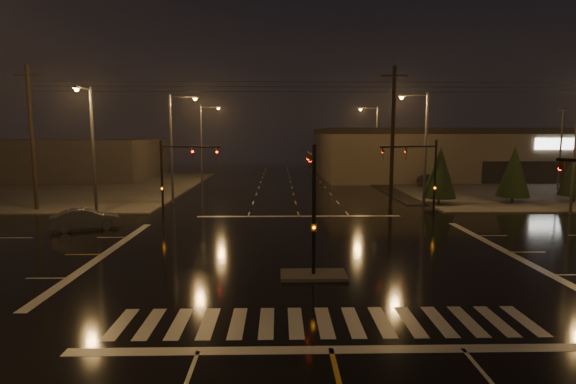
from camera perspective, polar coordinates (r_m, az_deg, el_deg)
ground at (r=24.70m, az=2.53°, el=-7.78°), size 140.00×140.00×0.00m
sidewalk_ne at (r=62.68m, az=29.08°, el=0.63°), size 36.00×36.00×0.12m
sidewalk_nw at (r=61.17m, az=-28.86°, el=0.50°), size 36.00×36.00×0.12m
median_island at (r=20.85m, az=3.24°, el=-10.47°), size 3.00×1.60×0.15m
crosswalk at (r=16.21m, az=4.65°, el=-16.15°), size 15.00×2.60×0.01m
stop_bar_near at (r=14.41m, az=5.49°, el=-19.32°), size 16.00×0.50×0.01m
stop_bar_far at (r=35.41m, az=1.39°, el=-3.09°), size 16.00×0.50×0.01m
retail_building at (r=78.81m, az=26.58°, el=4.75°), size 60.20×28.30×7.20m
commercial_block at (r=73.88m, az=-28.14°, el=3.72°), size 30.00×18.00×5.60m
signal_mast_median at (r=20.94m, az=3.12°, el=-0.07°), size 0.25×4.59×6.00m
signal_mast_ne at (r=35.77m, az=16.87°, el=2.81°), size 4.84×1.86×6.00m
signal_mast_nw at (r=34.93m, az=-14.31°, el=2.80°), size 4.84×1.86×6.00m
streetlight_1 at (r=42.87m, az=-14.22°, el=6.32°), size 2.77×0.32×10.00m
streetlight_2 at (r=58.58m, az=-10.69°, el=6.66°), size 2.77×0.32×10.00m
streetlight_3 at (r=41.77m, az=16.71°, el=6.21°), size 2.77×0.32×10.00m
streetlight_4 at (r=61.12m, az=10.95°, el=6.68°), size 2.77×0.32×10.00m
streetlight_5 at (r=37.83m, az=-23.73°, el=5.79°), size 0.32×2.77×10.00m
utility_pole_0 at (r=42.95m, az=-29.76°, el=6.01°), size 2.20×0.32×12.00m
utility_pole_1 at (r=38.97m, az=13.13°, el=6.74°), size 2.20×0.32×12.00m
conifer_0 at (r=42.78m, az=18.73°, el=2.41°), size 2.97×2.97×5.34m
conifer_1 at (r=46.17m, az=26.77°, el=2.35°), size 2.97×2.97×5.34m
conifer_2 at (r=49.78m, az=32.73°, el=2.22°), size 2.90×2.90×5.23m
car_parked at (r=56.02m, az=17.46°, el=1.33°), size 2.32×5.08×1.69m
car_crossing at (r=33.41m, az=-24.28°, el=-3.15°), size 4.62×3.18×1.44m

